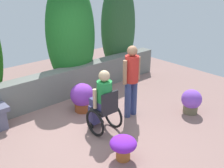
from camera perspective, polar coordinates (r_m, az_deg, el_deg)
ground_plane at (r=5.34m, az=-5.77°, el=-10.66°), size 10.28×10.28×0.00m
stone_retaining_wall at (r=6.50m, az=-14.92°, el=-1.17°), size 7.55×0.38×0.77m
hedge_backdrop at (r=6.70m, az=-16.11°, el=8.98°), size 7.03×1.12×3.05m
person_in_wheelchair at (r=5.08m, az=-2.06°, el=-4.34°), size 0.53×0.66×1.33m
person_standing_companion at (r=5.54m, az=4.38°, el=1.57°), size 0.49×0.30×1.63m
flower_pot_purple_near at (r=5.99m, az=-6.66°, el=-2.91°), size 0.55×0.55×0.68m
flower_pot_terracotta_by_wall at (r=6.16m, az=17.33°, el=-3.68°), size 0.46×0.46×0.58m
flower_pot_red_accent at (r=4.48m, az=2.53°, el=-13.64°), size 0.47×0.47×0.43m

